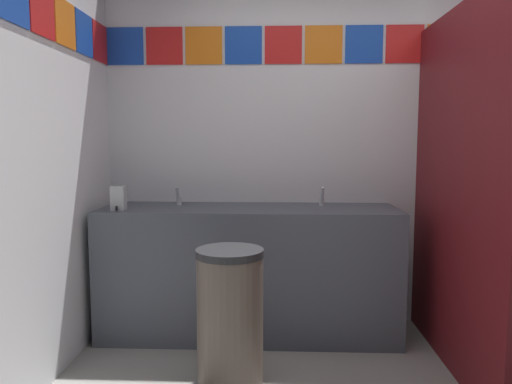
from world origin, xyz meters
TOP-DOWN VIEW (x-y plane):
  - wall_back at (0.00, 1.57)m, footprint 3.70×0.09m
  - vanity_counter at (-0.80, 1.24)m, footprint 2.00×0.58m
  - faucet_left at (-1.30, 1.33)m, footprint 0.04×0.10m
  - faucet_right at (-0.30, 1.33)m, footprint 0.04×0.10m
  - soap_dispenser at (-1.64, 1.06)m, footprint 0.09×0.09m
  - stall_divider at (0.58, 0.54)m, footprint 0.92×1.46m
  - trash_bin at (-0.86, 0.51)m, footprint 0.37×0.37m

SIDE VIEW (x-z plane):
  - trash_bin at x=-0.86m, z-range 0.00..0.76m
  - vanity_counter at x=-0.80m, z-range 0.01..0.89m
  - faucet_left at x=-1.30m, z-range 0.87..1.01m
  - faucet_right at x=-0.30m, z-range 0.87..1.01m
  - soap_dispenser at x=-1.64m, z-range 0.88..1.04m
  - stall_divider at x=0.58m, z-range 0.00..2.10m
  - wall_back at x=0.00m, z-range 0.01..2.69m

